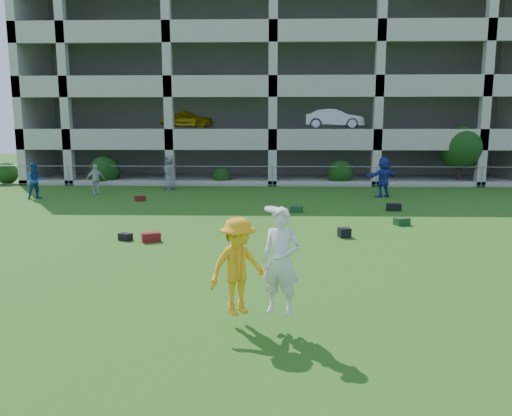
{
  "coord_description": "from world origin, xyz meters",
  "views": [
    {
      "loc": [
        -0.07,
        -9.85,
        3.56
      ],
      "look_at": [
        -0.46,
        3.0,
        1.4
      ],
      "focal_mm": 35.0,
      "sensor_mm": 36.0,
      "label": 1
    }
  ],
  "objects_px": {
    "bystander_a": "(36,181)",
    "crate_d": "(344,233)",
    "bystander_b": "(95,179)",
    "parking_garage": "(273,91)",
    "frisbee_contest": "(251,265)",
    "bystander_c": "(169,172)",
    "bystander_d": "(383,177)"
  },
  "relations": [
    {
      "from": "bystander_a",
      "to": "crate_d",
      "type": "xyz_separation_m",
      "value": [
        13.72,
        -7.96,
        -0.73
      ]
    },
    {
      "from": "bystander_b",
      "to": "parking_garage",
      "type": "xyz_separation_m",
      "value": [
        9.09,
        12.34,
        5.24
      ]
    },
    {
      "from": "bystander_a",
      "to": "frisbee_contest",
      "type": "xyz_separation_m",
      "value": [
        11.03,
        -15.2,
        0.26
      ]
    },
    {
      "from": "bystander_c",
      "to": "bystander_d",
      "type": "height_order",
      "value": "bystander_d"
    },
    {
      "from": "bystander_a",
      "to": "frisbee_contest",
      "type": "relative_size",
      "value": 0.9
    },
    {
      "from": "bystander_a",
      "to": "crate_d",
      "type": "bearing_deg",
      "value": -72.06
    },
    {
      "from": "bystander_a",
      "to": "bystander_d",
      "type": "relative_size",
      "value": 0.89
    },
    {
      "from": "bystander_a",
      "to": "bystander_c",
      "type": "relative_size",
      "value": 0.92
    },
    {
      "from": "bystander_c",
      "to": "bystander_d",
      "type": "distance_m",
      "value": 11.4
    },
    {
      "from": "bystander_d",
      "to": "parking_garage",
      "type": "relative_size",
      "value": 0.07
    },
    {
      "from": "bystander_a",
      "to": "frisbee_contest",
      "type": "height_order",
      "value": "frisbee_contest"
    },
    {
      "from": "bystander_d",
      "to": "parking_garage",
      "type": "height_order",
      "value": "parking_garage"
    },
    {
      "from": "bystander_b",
      "to": "crate_d",
      "type": "distance_m",
      "value": 14.88
    },
    {
      "from": "bystander_d",
      "to": "frisbee_contest",
      "type": "bearing_deg",
      "value": 41.72
    },
    {
      "from": "bystander_a",
      "to": "crate_d",
      "type": "relative_size",
      "value": 5.05
    },
    {
      "from": "bystander_d",
      "to": "parking_garage",
      "type": "bearing_deg",
      "value": -95.42
    },
    {
      "from": "bystander_c",
      "to": "bystander_d",
      "type": "bearing_deg",
      "value": 40.98
    },
    {
      "from": "bystander_c",
      "to": "parking_garage",
      "type": "height_order",
      "value": "parking_garage"
    },
    {
      "from": "bystander_b",
      "to": "bystander_c",
      "type": "distance_m",
      "value": 3.96
    },
    {
      "from": "bystander_d",
      "to": "frisbee_contest",
      "type": "relative_size",
      "value": 1.01
    },
    {
      "from": "bystander_a",
      "to": "bystander_d",
      "type": "xyz_separation_m",
      "value": [
        16.91,
        1.08,
        0.11
      ]
    },
    {
      "from": "bystander_d",
      "to": "parking_garage",
      "type": "xyz_separation_m",
      "value": [
        -5.47,
        12.88,
        5.02
      ]
    },
    {
      "from": "bystander_c",
      "to": "parking_garage",
      "type": "relative_size",
      "value": 0.06
    },
    {
      "from": "bystander_c",
      "to": "crate_d",
      "type": "height_order",
      "value": "bystander_c"
    },
    {
      "from": "bystander_b",
      "to": "bystander_c",
      "type": "bearing_deg",
      "value": 0.74
    },
    {
      "from": "bystander_c",
      "to": "bystander_a",
      "type": "bearing_deg",
      "value": -94.78
    },
    {
      "from": "bystander_a",
      "to": "bystander_c",
      "type": "xyz_separation_m",
      "value": [
        5.78,
        3.56,
        0.08
      ]
    },
    {
      "from": "bystander_b",
      "to": "frisbee_contest",
      "type": "height_order",
      "value": "frisbee_contest"
    },
    {
      "from": "crate_d",
      "to": "parking_garage",
      "type": "bearing_deg",
      "value": 95.94
    },
    {
      "from": "bystander_a",
      "to": "frisbee_contest",
      "type": "bearing_deg",
      "value": -95.98
    },
    {
      "from": "bystander_a",
      "to": "frisbee_contest",
      "type": "distance_m",
      "value": 18.78
    },
    {
      "from": "bystander_a",
      "to": "parking_garage",
      "type": "height_order",
      "value": "parking_garage"
    }
  ]
}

